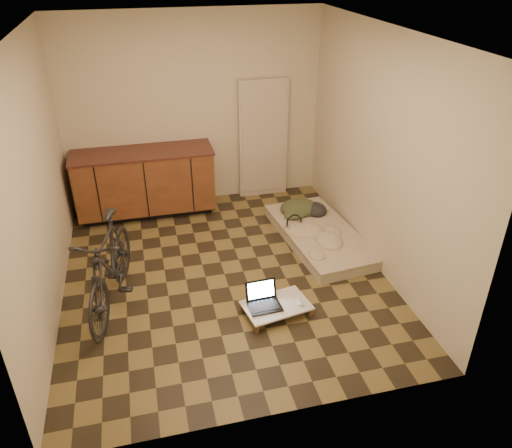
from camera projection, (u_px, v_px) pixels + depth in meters
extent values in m
cube|color=brown|center=(225.00, 274.00, 5.67)|extent=(3.50, 4.00, 0.00)
cube|color=silver|center=(215.00, 32.00, 4.39)|extent=(3.50, 4.00, 0.00)
cube|color=beige|center=(194.00, 111.00, 6.72)|extent=(3.50, 0.00, 2.60)
cube|color=beige|center=(274.00, 283.00, 3.34)|extent=(3.50, 0.00, 2.60)
cube|color=beige|center=(36.00, 186.00, 4.66)|extent=(0.00, 4.00, 2.60)
cube|color=beige|center=(380.00, 153.00, 5.39)|extent=(0.00, 4.00, 2.60)
cube|color=black|center=(148.00, 208.00, 6.96)|extent=(1.70, 0.48, 0.10)
cube|color=#5A2D19|center=(145.00, 181.00, 6.71)|extent=(1.80, 0.60, 0.78)
cube|color=#4B221B|center=(142.00, 153.00, 6.51)|extent=(1.84, 0.62, 0.03)
cube|color=beige|center=(263.00, 139.00, 7.09)|extent=(0.70, 0.10, 1.70)
imported|color=black|center=(109.00, 261.00, 4.95)|extent=(0.83, 1.69, 1.05)
cube|color=#BDB397|center=(319.00, 237.00, 6.28)|extent=(0.99, 1.79, 0.11)
cube|color=beige|center=(320.00, 232.00, 6.24)|extent=(1.01, 1.81, 0.04)
cube|color=brown|center=(257.00, 329.00, 4.80)|extent=(0.04, 0.04, 0.09)
cube|color=brown|center=(242.00, 307.00, 5.09)|extent=(0.04, 0.04, 0.09)
cube|color=brown|center=(311.00, 312.00, 5.01)|extent=(0.04, 0.04, 0.09)
cube|color=brown|center=(294.00, 292.00, 5.30)|extent=(0.04, 0.04, 0.09)
cube|color=silver|center=(276.00, 305.00, 5.03)|extent=(0.72, 0.53, 0.02)
cube|color=black|center=(265.00, 307.00, 4.98)|extent=(0.33, 0.24, 0.02)
cube|color=black|center=(261.00, 290.00, 5.04)|extent=(0.32, 0.08, 0.21)
cube|color=white|center=(261.00, 290.00, 5.04)|extent=(0.27, 0.06, 0.17)
ellipsoid|color=silver|center=(300.00, 303.00, 5.02)|extent=(0.09, 0.12, 0.04)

